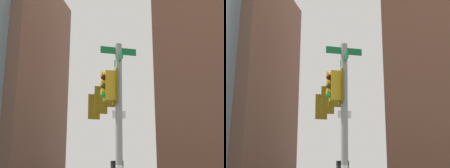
{
  "view_description": "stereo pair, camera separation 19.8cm",
  "coord_description": "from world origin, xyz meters",
  "views": [
    {
      "loc": [
        -10.19,
        -2.05,
        2.27
      ],
      "look_at": [
        0.9,
        0.28,
        5.39
      ],
      "focal_mm": 51.89,
      "sensor_mm": 36.0,
      "label": 1
    },
    {
      "loc": [
        -10.15,
        -2.24,
        2.27
      ],
      "look_at": [
        0.9,
        0.28,
        5.39
      ],
      "focal_mm": 51.89,
      "sensor_mm": 36.0,
      "label": 2
    }
  ],
  "objects": [
    {
      "name": "signal_pole_assembly",
      "position": [
        1.41,
        0.59,
        4.59
      ],
      "size": [
        5.23,
        2.97,
        6.58
      ],
      "rotation": [
        0.0,
        0.0,
        0.46
      ],
      "color": "gray",
      "rests_on": "ground_plane"
    },
    {
      "name": "building_brick_nearside",
      "position": [
        38.76,
        -9.68,
        26.22
      ],
      "size": [
        21.56,
        20.87,
        52.44
      ],
      "primitive_type": "cube",
      "color": "brown",
      "rests_on": "ground_plane"
    },
    {
      "name": "building_brick_midblock",
      "position": [
        45.06,
        29.22,
        19.95
      ],
      "size": [
        23.24,
        14.32,
        39.9
      ],
      "primitive_type": "cube",
      "color": "#845B47",
      "rests_on": "ground_plane"
    }
  ]
}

